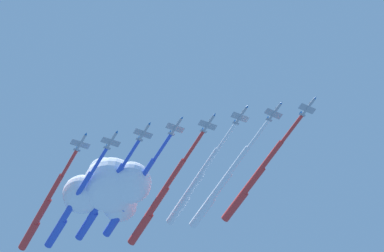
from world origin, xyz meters
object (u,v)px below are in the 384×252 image
object	(u,v)px
jet_port_mid	(156,204)
jet_trail_port	(41,213)
jet_starboard_mid	(129,199)
jet_starboard_outer	(69,211)
jet_port_inner	(219,188)
jet_starboard_inner	(193,187)
jet_port_outer	(100,203)
jet_lead	(252,182)

from	to	relation	value
jet_port_mid	jet_trail_port	size ratio (longest dim) A/B	1.08
jet_starboard_mid	jet_starboard_outer	size ratio (longest dim) A/B	1.02
jet_port_inner	jet_starboard_mid	xyz separation A→B (m)	(39.54, 4.92, 2.36)
jet_trail_port	jet_starboard_outer	bearing A→B (deg)	-176.85
jet_port_mid	jet_port_inner	bearing A→B (deg)	-178.77
jet_starboard_inner	jet_port_mid	distance (m)	17.58
jet_port_outer	jet_starboard_inner	bearing A→B (deg)	-174.35
jet_starboard_inner	jet_lead	bearing A→B (deg)	-172.27
jet_lead	jet_port_inner	xyz separation A→B (m)	(14.29, 0.81, 0.61)
jet_lead	jet_starboard_inner	bearing A→B (deg)	7.73
jet_starboard_inner	jet_starboard_outer	bearing A→B (deg)	6.05
jet_lead	jet_port_outer	world-z (taller)	jet_port_outer
jet_port_inner	jet_starboard_outer	size ratio (longest dim) A/B	1.04
jet_starboard_inner	jet_port_mid	world-z (taller)	jet_starboard_inner
jet_starboard_inner	jet_trail_port	world-z (taller)	jet_trail_port
jet_lead	jet_port_inner	size ratio (longest dim) A/B	0.98
jet_starboard_inner	jet_port_outer	xyz separation A→B (m)	(41.39, 4.10, -0.13)
jet_port_inner	jet_port_outer	size ratio (longest dim) A/B	1.04
jet_lead	jet_starboard_outer	size ratio (longest dim) A/B	1.01
jet_port_mid	jet_starboard_mid	world-z (taller)	jet_starboard_mid
jet_starboard_mid	jet_starboard_outer	world-z (taller)	jet_starboard_mid
jet_starboard_mid	jet_starboard_outer	xyz separation A→B (m)	(26.29, 3.51, -3.05)
jet_lead	jet_starboard_inner	distance (m)	25.63
jet_trail_port	jet_port_inner	bearing A→B (deg)	-173.40
jet_trail_port	jet_port_mid	bearing A→B (deg)	-170.47
jet_port_mid	jet_starboard_outer	distance (m)	38.39
jet_lead	jet_starboard_outer	bearing A→B (deg)	6.58
jet_port_inner	jet_starboard_inner	world-z (taller)	jet_starboard_inner
jet_starboard_outer	jet_trail_port	distance (m)	13.82
jet_port_mid	jet_trail_port	bearing A→B (deg)	9.53
jet_port_mid	jet_starboard_mid	xyz separation A→B (m)	(11.29, 4.32, 2.60)
jet_lead	jet_port_inner	bearing A→B (deg)	3.26
jet_port_outer	jet_starboard_outer	bearing A→B (deg)	7.27
jet_port_inner	jet_trail_port	bearing A→B (deg)	6.60
jet_port_outer	jet_lead	bearing A→B (deg)	-173.56
jet_port_outer	jet_starboard_outer	xyz separation A→B (m)	(13.49, 1.72, -2.77)
jet_lead	jet_trail_port	world-z (taller)	jet_trail_port
jet_port_inner	jet_port_outer	xyz separation A→B (m)	(52.35, 6.71, 2.08)
jet_starboard_mid	jet_port_outer	xyz separation A→B (m)	(12.81, 1.79, -0.28)
jet_port_inner	jet_port_mid	world-z (taller)	jet_port_inner
jet_lead	jet_port_mid	distance (m)	42.56
jet_lead	jet_starboard_outer	world-z (taller)	jet_lead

